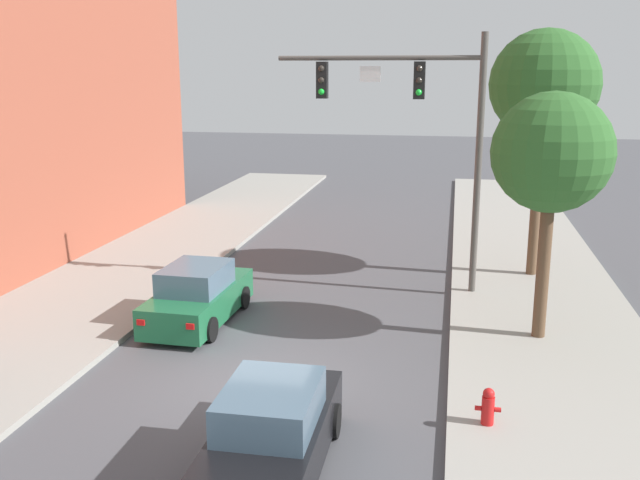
% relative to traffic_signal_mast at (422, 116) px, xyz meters
% --- Properties ---
extents(ground_plane, '(120.00, 120.00, 0.00)m').
position_rel_traffic_signal_mast_xyz_m(ground_plane, '(-2.94, -7.30, -5.31)').
color(ground_plane, '#4C4C51').
extents(sidewalk_right, '(5.00, 60.00, 0.15)m').
position_rel_traffic_signal_mast_xyz_m(sidewalk_right, '(3.56, -7.30, -5.24)').
color(sidewalk_right, '#99968E').
rests_on(sidewalk_right, ground).
extents(traffic_signal_mast, '(5.98, 0.38, 7.50)m').
position_rel_traffic_signal_mast_xyz_m(traffic_signal_mast, '(0.00, 0.00, 0.00)').
color(traffic_signal_mast, '#514C47').
rests_on(traffic_signal_mast, sidewalk_right).
extents(car_lead_green, '(1.93, 4.28, 1.60)m').
position_rel_traffic_signal_mast_xyz_m(car_lead_green, '(-5.60, -3.72, -4.59)').
color(car_lead_green, '#1E663D').
rests_on(car_lead_green, ground).
extents(car_following_black, '(1.86, 4.25, 1.60)m').
position_rel_traffic_signal_mast_xyz_m(car_following_black, '(-1.80, -10.42, -4.59)').
color(car_following_black, black).
rests_on(car_following_black, ground).
extents(fire_hydrant, '(0.48, 0.24, 0.72)m').
position_rel_traffic_signal_mast_xyz_m(fire_hydrant, '(1.81, -8.33, -4.81)').
color(fire_hydrant, red).
rests_on(fire_hydrant, sidewalk_right).
extents(street_tree_nearest, '(2.86, 2.86, 6.01)m').
position_rel_traffic_signal_mast_xyz_m(street_tree_nearest, '(3.23, -3.46, -0.62)').
color(street_tree_nearest, brown).
rests_on(street_tree_nearest, sidewalk_right).
extents(street_tree_second, '(3.36, 3.36, 7.71)m').
position_rel_traffic_signal_mast_xyz_m(street_tree_second, '(3.58, 2.23, 0.83)').
color(street_tree_second, brown).
rests_on(street_tree_second, sidewalk_right).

